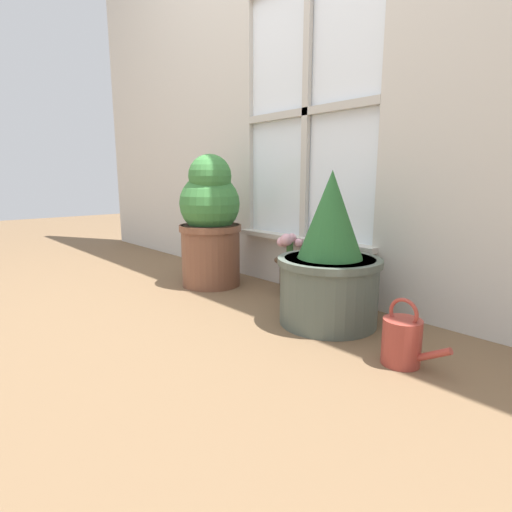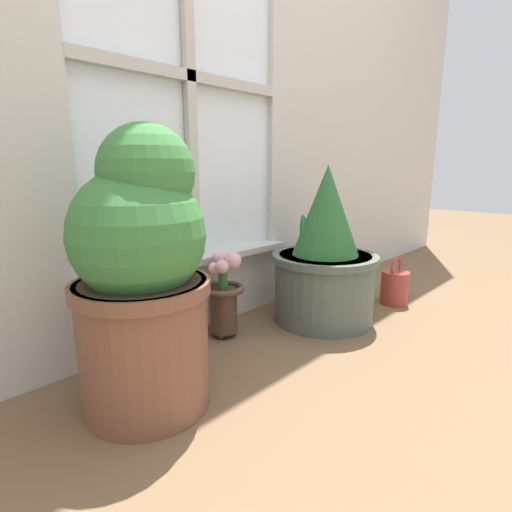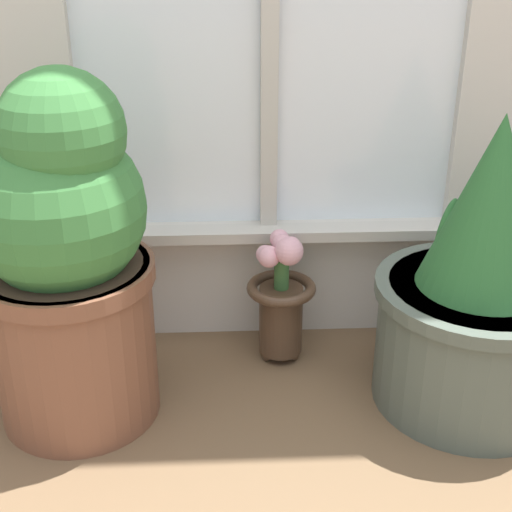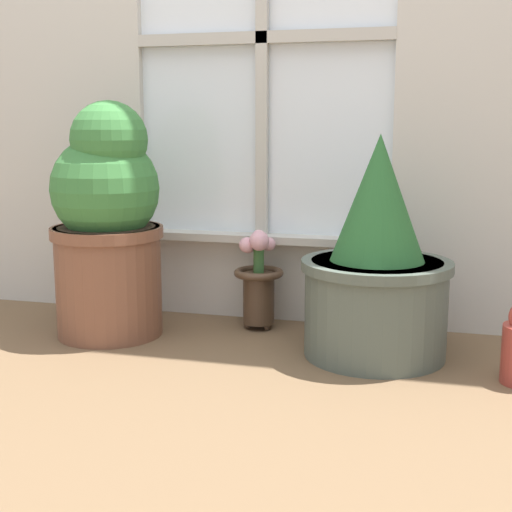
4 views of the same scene
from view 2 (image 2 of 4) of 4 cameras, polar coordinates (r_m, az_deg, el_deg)
name	(u,v)px [view 2 (image 2 of 4)]	position (r m, az deg, el deg)	size (l,w,h in m)	color
ground_plane	(364,400)	(1.13, 15.16, -19.20)	(10.00, 10.00, 0.00)	brown
potted_plant_left	(142,275)	(0.98, -15.94, -2.67)	(0.33, 0.33, 0.69)	brown
potted_plant_right	(325,261)	(1.54, 9.79, -0.64)	(0.40, 0.40, 0.60)	#4C564C
flower_vase	(224,295)	(1.40, -4.65, -5.52)	(0.15, 0.15, 0.31)	#473323
watering_can	(395,287)	(1.85, 19.22, -4.14)	(0.21, 0.12, 0.21)	#99382D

